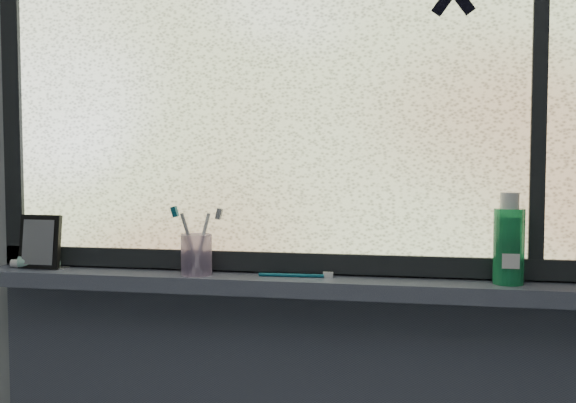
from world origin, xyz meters
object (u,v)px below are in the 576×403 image
(mouthwash_bottle, at_px, (509,238))
(cream_tube, at_px, (506,248))
(vanity_mirror, at_px, (40,242))
(toothbrush_cup, at_px, (196,255))

(mouthwash_bottle, relative_size, cream_tube, 1.59)
(vanity_mirror, relative_size, mouthwash_bottle, 0.81)
(cream_tube, bearing_deg, vanity_mirror, -179.71)
(toothbrush_cup, xyz_separation_m, cream_tube, (0.76, 0.02, 0.03))
(mouthwash_bottle, bearing_deg, vanity_mirror, -179.89)
(toothbrush_cup, height_order, cream_tube, cream_tube)
(toothbrush_cup, relative_size, mouthwash_bottle, 0.58)
(toothbrush_cup, xyz_separation_m, mouthwash_bottle, (0.76, 0.02, 0.06))
(toothbrush_cup, bearing_deg, vanity_mirror, 177.86)
(vanity_mirror, relative_size, cream_tube, 1.29)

